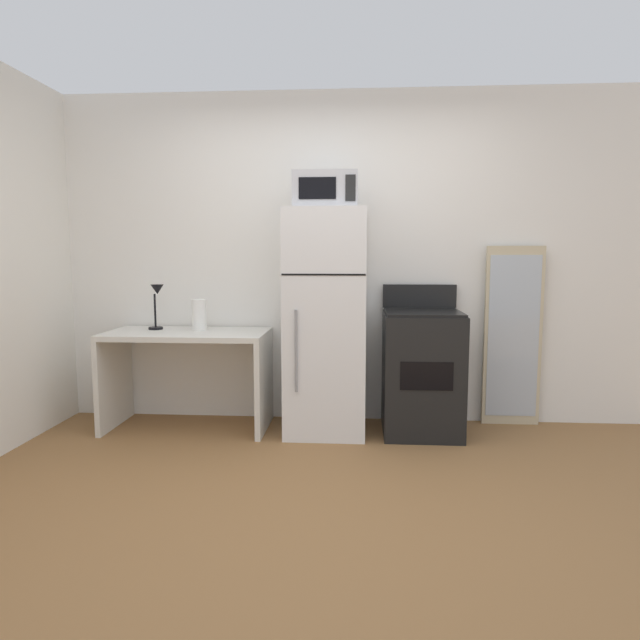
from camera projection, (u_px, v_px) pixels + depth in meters
ground_plane at (316, 507)px, 2.97m from camera, size 12.00×12.00×0.00m
wall_back_white at (332, 259)px, 4.50m from camera, size 5.00×0.10×2.60m
desk at (188, 360)px, 4.29m from camera, size 1.22×0.61×0.75m
desk_lamp at (157, 299)px, 4.35m from camera, size 0.14×0.12×0.35m
paper_towel_roll at (199, 315)px, 4.33m from camera, size 0.11×0.11×0.24m
refrigerator at (326, 322)px, 4.19m from camera, size 0.59×0.64×1.66m
microwave at (326, 191)px, 4.05m from camera, size 0.46×0.35×0.26m
oven_range at (422, 371)px, 4.19m from camera, size 0.57×0.61×1.10m
leaning_mirror at (513, 336)px, 4.36m from camera, size 0.44×0.03×1.40m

